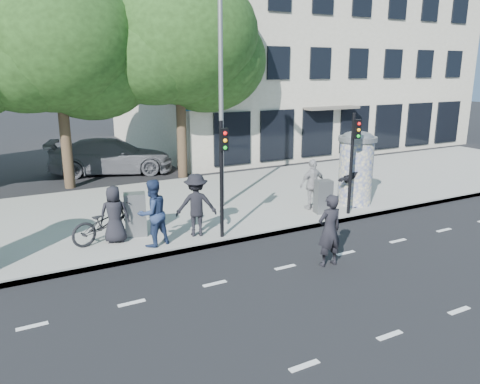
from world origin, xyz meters
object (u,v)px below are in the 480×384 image
ped_d (196,205)px  bicycle (106,222)px  street_lamp (222,73)px  ped_e (313,184)px  ped_a (114,214)px  ped_f (357,179)px  cabinet_left (135,214)px  ad_column_right (356,166)px  traffic_pole_far (353,154)px  cabinet_right (323,197)px  car_right (111,156)px  traffic_pole_near (222,168)px  ped_c (153,213)px  man_road (329,230)px

ped_d → bicycle: (-2.45, 0.76, -0.38)m
street_lamp → ped_e: street_lamp is taller
ped_a → ped_d: bearing=-177.4°
ped_f → street_lamp: bearing=-45.4°
ped_e → bicycle: 7.10m
ped_e → cabinet_left: size_ratio=1.38×
ad_column_right → ped_d: bearing=-176.7°
traffic_pole_far → ped_e: size_ratio=1.92×
ped_d → cabinet_right: size_ratio=1.63×
traffic_pole_far → ped_d: traffic_pole_far is taller
ped_d → cabinet_left: (-1.59, 0.85, -0.29)m
car_right → street_lamp: bearing=-148.6°
ad_column_right → cabinet_right: 1.95m
traffic_pole_near → street_lamp: (1.40, 2.84, 2.56)m
traffic_pole_near → ped_e: bearing=15.2°
ped_c → ped_f: bearing=165.0°
ad_column_right → ped_d: 6.43m
ped_a → ped_c: (0.87, -0.77, 0.12)m
street_lamp → car_right: 9.21m
ad_column_right → ped_c: size_ratio=1.41×
ad_column_right → traffic_pole_near: 5.91m
ped_c → ped_e: (6.02, 0.76, -0.06)m
ped_c → bicycle: 1.49m
ped_f → cabinet_right: ped_f is taller
bicycle → cabinet_right: 7.16m
ad_column_right → ped_d: (-6.40, -0.37, -0.46)m
bicycle → car_right: bearing=-30.0°
ad_column_right → ped_e: (-1.76, 0.19, -0.50)m
ped_e → cabinet_right: size_ratio=1.55×
ad_column_right → ped_f: size_ratio=1.37×
ped_a → street_lamp: bearing=-141.0°
traffic_pole_near → bicycle: traffic_pole_near is taller
ped_f → car_right: bearing=-76.7°
street_lamp → cabinet_right: 5.39m
ped_e → bicycle: bearing=-2.5°
ped_d → bicycle: size_ratio=0.88×
ped_a → ped_d: size_ratio=0.88×
bicycle → cabinet_left: (0.86, 0.08, 0.09)m
ped_e → ped_a: bearing=-0.9°
ad_column_right → man_road: (-4.14, -3.70, -0.59)m
ped_a → cabinet_left: (0.67, 0.28, -0.18)m
street_lamp → traffic_pole_near: bearing=-116.2°
ped_e → man_road: bearing=57.7°
street_lamp → bicycle: 6.24m
ped_d → cabinet_right: 4.68m
ad_column_right → traffic_pole_far: size_ratio=0.78×
cabinet_left → car_right: size_ratio=0.22×
cabinet_left → car_right: bearing=94.9°
traffic_pole_far → ped_a: size_ratio=2.07×
ad_column_right → traffic_pole_near: size_ratio=0.78×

